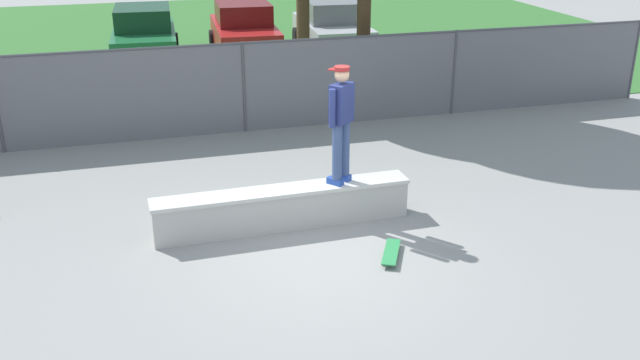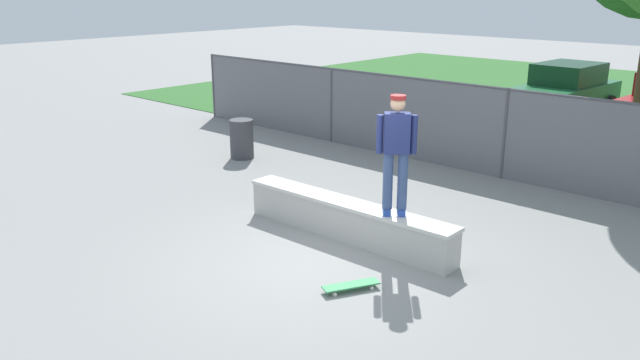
% 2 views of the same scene
% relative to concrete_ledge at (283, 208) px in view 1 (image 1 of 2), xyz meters
% --- Properties ---
extents(ground_plane, '(80.00, 80.00, 0.00)m').
position_rel_concrete_ledge_xyz_m(ground_plane, '(0.28, -1.06, -0.32)').
color(ground_plane, gray).
extents(grass_strip, '(31.55, 20.00, 0.02)m').
position_rel_concrete_ledge_xyz_m(grass_strip, '(0.28, 15.13, -0.31)').
color(grass_strip, '#336B2D').
rests_on(grass_strip, ground).
extents(concrete_ledge, '(4.02, 0.55, 0.64)m').
position_rel_concrete_ledge_xyz_m(concrete_ledge, '(0.00, 0.00, 0.00)').
color(concrete_ledge, '#B7B5AD').
rests_on(concrete_ledge, ground).
extents(skateboarder, '(0.48, 0.44, 1.84)m').
position_rel_concrete_ledge_xyz_m(skateboarder, '(0.93, 0.01, 1.35)').
color(skateboarder, '#2647A5').
rests_on(skateboarder, concrete_ledge).
extents(skateboard, '(0.54, 0.80, 0.09)m').
position_rel_concrete_ledge_xyz_m(skateboard, '(1.26, -1.39, -0.25)').
color(skateboard, '#2D8C4C').
rests_on(skateboard, ground).
extents(chainlink_fence, '(19.62, 0.07, 1.95)m').
position_rel_concrete_ledge_xyz_m(chainlink_fence, '(0.28, 4.83, 0.74)').
color(chainlink_fence, '#4C4C51').
rests_on(chainlink_fence, ground).
extents(car_green, '(2.22, 4.30, 1.66)m').
position_rel_concrete_ledge_xyz_m(car_green, '(-1.42, 12.21, 0.52)').
color(car_green, '#1E6638').
rests_on(car_green, ground).
extents(car_red, '(2.22, 4.30, 1.66)m').
position_rel_concrete_ledge_xyz_m(car_red, '(1.62, 12.28, 0.52)').
color(car_red, '#B21E1E').
rests_on(car_red, ground).
extents(car_silver, '(2.22, 4.30, 1.66)m').
position_rel_concrete_ledge_xyz_m(car_silver, '(4.39, 11.96, 0.52)').
color(car_silver, '#B7BABF').
rests_on(car_silver, ground).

